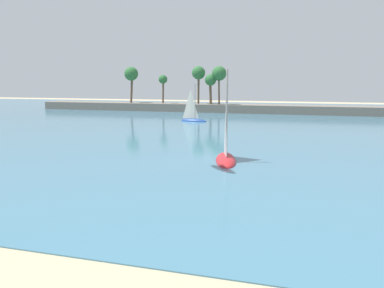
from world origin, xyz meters
name	(u,v)px	position (x,y,z in m)	size (l,w,h in m)	color
sea	(259,120)	(0.00, 64.13, 0.03)	(220.00, 111.59, 0.06)	teal
palm_headland	(272,104)	(0.90, 79.91, 2.03)	(106.99, 6.06, 11.76)	slate
sailboat_near_shore	(226,152)	(1.28, 28.13, 0.81)	(3.04, 6.00, 8.35)	red
sailboat_mid_bay	(193,118)	(-10.58, 59.11, 0.68)	(4.85, 1.99, 6.84)	#234793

